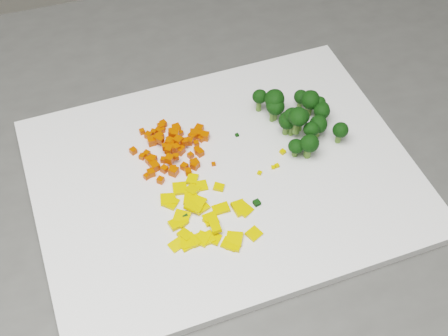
{
  "coord_description": "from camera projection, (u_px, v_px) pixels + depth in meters",
  "views": [
    {
      "loc": [
        -0.29,
        0.05,
        1.48
      ],
      "look_at": [
        -0.23,
        0.51,
        0.92
      ],
      "focal_mm": 50.0,
      "sensor_mm": 36.0,
      "label": 1
    }
  ],
  "objects": [
    {
      "name": "counter_block",
      "position": [
        219.0,
        324.0,
        1.11
      ],
      "size": [
        1.21,
        0.95,
        0.9
      ],
      "primitive_type": "cube",
      "rotation": [
        0.0,
        0.0,
        0.19
      ],
      "color": "#4A4A48",
      "rests_on": "ground"
    },
    {
      "name": "cutting_board",
      "position": [
        224.0,
        177.0,
        0.74
      ],
      "size": [
        0.51,
        0.44,
        0.01
      ],
      "primitive_type": "cube",
      "rotation": [
        0.0,
        0.0,
        0.24
      ],
      "color": "white",
      "rests_on": "counter_block"
    },
    {
      "name": "carrot_pile",
      "position": [
        170.0,
        145.0,
        0.75
      ],
      "size": [
        0.1,
        0.1,
        0.03
      ],
      "primitive_type": null,
      "color": "#C73402",
      "rests_on": "cutting_board"
    },
    {
      "name": "pepper_pile",
      "position": [
        210.0,
        209.0,
        0.69
      ],
      "size": [
        0.11,
        0.11,
        0.02
      ],
      "primitive_type": null,
      "color": "#E0A80B",
      "rests_on": "cutting_board"
    },
    {
      "name": "broccoli_pile",
      "position": [
        294.0,
        116.0,
        0.76
      ],
      "size": [
        0.12,
        0.12,
        0.05
      ],
      "primitive_type": null,
      "color": "black",
      "rests_on": "cutting_board"
    },
    {
      "name": "carrot_cube_0",
      "position": [
        154.0,
        164.0,
        0.74
      ],
      "size": [
        0.01,
        0.01,
        0.01
      ],
      "primitive_type": "cube",
      "rotation": [
        0.0,
        0.0,
        2.05
      ],
      "color": "#C73402",
      "rests_on": "carrot_pile"
    },
    {
      "name": "carrot_cube_1",
      "position": [
        171.0,
        141.0,
        0.76
      ],
      "size": [
        0.01,
        0.01,
        0.01
      ],
      "primitive_type": "cube",
      "rotation": [
        0.0,
        0.0,
        1.98
      ],
      "color": "#C73402",
      "rests_on": "carrot_pile"
    },
    {
      "name": "carrot_cube_2",
      "position": [
        158.0,
        138.0,
        0.76
      ],
      "size": [
        0.01,
        0.01,
        0.01
      ],
      "primitive_type": "cube",
      "rotation": [
        0.0,
        0.0,
        2.4
      ],
      "color": "#C73402",
      "rests_on": "carrot_pile"
    },
    {
      "name": "carrot_cube_3",
      "position": [
        175.0,
        134.0,
        0.76
      ],
      "size": [
        0.01,
        0.01,
        0.01
      ],
      "primitive_type": "cube",
      "rotation": [
        0.0,
        0.0,
        1.3
      ],
      "color": "#C73402",
      "rests_on": "carrot_pile"
    },
    {
      "name": "carrot_cube_4",
      "position": [
        175.0,
        143.0,
        0.76
      ],
      "size": [
        0.01,
        0.01,
        0.01
      ],
      "primitive_type": "cube",
      "rotation": [
        0.0,
        0.0,
        1.47
      ],
      "color": "#C73402",
      "rests_on": "carrot_pile"
    },
    {
      "name": "carrot_cube_5",
      "position": [
        171.0,
        143.0,
        0.75
      ],
      "size": [
        0.01,
        0.01,
        0.01
      ],
      "primitive_type": "cube",
      "rotation": [
        0.0,
        0.0,
        0.37
      ],
      "color": "#C73402",
      "rests_on": "carrot_pile"
    },
    {
      "name": "carrot_cube_6",
      "position": [
        182.0,
        144.0,
        0.76
      ],
      "size": [
        0.01,
        0.01,
        0.01
      ],
      "primitive_type": "cube",
      "rotation": [
        0.0,
        0.0,
        1.24
      ],
      "color": "#C73402",
      "rests_on": "carrot_pile"
    },
    {
      "name": "carrot_cube_7",
      "position": [
        142.0,
        157.0,
        0.75
      ],
      "size": [
        0.01,
        0.01,
        0.01
      ],
      "primitive_type": "cube",
      "rotation": [
        0.0,
        0.0,
        1.04
      ],
      "color": "#C73402",
      "rests_on": "carrot_pile"
    },
    {
      "name": "carrot_cube_8",
      "position": [
        176.0,
        157.0,
        0.74
      ],
      "size": [
        0.01,
        0.01,
        0.01
      ],
      "primitive_type": "cube",
      "rotation": [
        0.0,
        0.0,
        0.05
      ],
      "color": "#C73402",
      "rests_on": "carrot_pile"
    },
    {
      "name": "carrot_cube_9",
      "position": [
        176.0,
        148.0,
        0.75
      ],
      "size": [
        0.01,
        0.01,
        0.01
      ],
      "primitive_type": "cube",
      "rotation": [
        0.0,
        0.0,
        2.02
      ],
      "color": "#C73402",
      "rests_on": "carrot_pile"
    },
    {
      "name": "carrot_cube_10",
      "position": [
        176.0,
        131.0,
        0.77
      ],
      "size": [
        0.01,
        0.01,
        0.01
      ],
      "primitive_type": "cube",
      "rotation": [
        0.0,
        0.0,
        0.05
      ],
      "color": "#C73402",
      "rests_on": "carrot_pile"
    },
    {
      "name": "carrot_cube_11",
      "position": [
        154.0,
        132.0,
        0.77
      ],
      "size": [
        0.01,
        0.01,
        0.01
      ],
      "primitive_type": "cube",
      "rotation": [
        0.0,
        0.0,
        1.18
      ],
      "color": "#C73402",
      "rests_on": "carrot_pile"
    },
    {
      "name": "carrot_cube_12",
      "position": [
        201.0,
        139.0,
        0.77
      ],
      "size": [
        0.01,
        0.01,
        0.01
      ],
      "primitive_type": "cube",
      "rotation": [
        0.0,
        0.0,
        0.65
      ],
      "color": "#C73402",
      "rests_on": "carrot_pile"
    },
    {
      "name": "carrot_cube_13",
      "position": [
        171.0,
        147.0,
        0.75
      ],
      "size": [
        0.01,
        0.01,
        0.01
      ],
      "primitive_type": "cube",
      "rotation": [
        0.0,
        0.0,
        0.93
      ],
      "color": "#C73402",
      "rests_on": "carrot_pile"
    },
    {
      "name": "carrot_cube_14",
      "position": [
        194.0,
        134.0,
        0.77
      ],
      "size": [
        0.01,
        0.01,
        0.01
      ],
      "primitive_type": "cube",
      "rotation": [
        0.0,
        0.0,
        1.49
      ],
      "color": "#C73402",
      "rests_on": "carrot_pile"
    },
    {
      "name": "carrot_cube_15",
      "position": [
        155.0,
        139.0,
        0.77
      ],
      "size": [
        0.01,
        0.01,
        0.01
      ],
      "primitive_type": "cube",
      "rotation": [
        0.0,
        0.0,
        2.44
      ],
      "color": "#C73402",
      "rests_on": "carrot_pile"
    },
    {
      "name": "carrot_cube_16",
      "position": [
        169.0,
        147.0,
        0.76
      ],
      "size": [
        0.01,
        0.01,
        0.01
      ],
      "primitive_type": "cube",
      "rotation": [
        0.0,
        0.0,
        3.11
      ],
      "color": "#C73402",
      "rests_on": "carrot_pile"
    },
    {
      "name": "carrot_cube_17",
      "position": [
        149.0,
        160.0,
        0.74
      ],
      "size": [
        0.01,
        0.01,
        0.01
      ],
      "primitive_type": "cube",
      "rotation": [
        0.0,
        0.0,
        2.15
      ],
      "color": "#C73402",
      "rests_on": "carrot_pile"
    },
    {
      "name": "carrot_cube_18",
      "position": [
        161.0,
        127.0,
        0.78
      ],
      "size": [
        0.01,
        0.01,
        0.01
      ],
      "primitive_type": "cube",
      "rotation": [
        0.0,
        0.0,
        2.01
      ],
      "color": "#C73402",
      "rests_on": "carrot_pile"
    },
    {
      "name": "carrot_cube_19",
      "position": [
        171.0,
        141.0,
        0.75
      ],
      "size": [
        0.01,
        0.01,
        0.01
      ],
      "primitive_type": "cube",
      "rotation": [
        0.0,
        0.0,
        1.05
      ],
      "color": "#C73402",
      "rests_on": "carrot_pile"
    },
    {
      "name": "carrot_cube_20",
      "position": [
        158.0,
        140.0,
        0.77
      ],
      "size": [
        0.01,
        0.01,
        0.01
      ],
      "primitive_type": "cube",
      "rotation": [
        0.0,
        0.0,
        2.97
      ],
      "color": "#C73402",
      "rests_on": "carrot_pile"
    },
    {
      "name": "carrot_cube_21",
      "position": [
        162.0,
        130.0,
        0.78
      ],
      "size": [
        0.01,
        0.01,
        0.01
      ],
      "primitive_type": "cube",
      "rotation": [
        0.0,
        0.0,
        2.14
      ],
      "color": "#C73402",
      "rests_on": "carrot_pile"
    },
    {
      "name": "carrot_cube_22",
      "position": [
        173.0,
        148.0,
        0.75
      ],
      "size": [
        0.01,
        0.01,
        0.01
      ],
      "primitive_type": "cube",
      "rotation": [
        0.0,
        0.0,
        0.39
      ],
      "color": "#C73402",
      "rests_on": "carrot_pile"
    },
    {
      "name": "carrot_cube_23",
      "position": [
        199.0,
        134.0,
        0.77
      ],
      "size": [
        0.01,
        0.01,
        0.01
      ],
      "primitive_type": "cube",
      "rotation": [
        0.0,
        0.0,
        1.42
      ],
      "color": "#C73402",
      "rests_on": "carrot_pile"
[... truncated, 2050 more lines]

